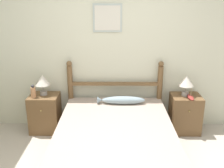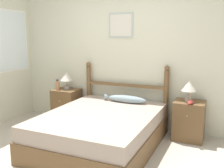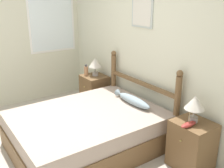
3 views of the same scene
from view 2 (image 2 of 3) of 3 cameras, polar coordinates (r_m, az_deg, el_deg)
name	(u,v)px [view 2 (image 2 of 3)]	position (r m, az deg, el deg)	size (l,w,h in m)	color
ground_plane	(73,163)	(3.63, -8.51, -16.68)	(16.00, 16.00, 0.00)	#B7AD9E
wall_back	(122,56)	(4.79, 2.29, 6.04)	(6.40, 0.08, 2.55)	beige
bed	(101,130)	(3.98, -2.36, -9.95)	(1.57, 2.04, 0.52)	brown
headboard	(125,93)	(4.74, 2.86, -1.99)	(1.58, 0.09, 1.16)	brown
nightstand_left	(67,105)	(5.21, -9.81, -4.54)	(0.47, 0.44, 0.62)	brown
nightstand_right	(189,120)	(4.40, 16.38, -7.63)	(0.47, 0.44, 0.62)	brown
table_lamp_left	(67,77)	(5.12, -9.87, 1.47)	(0.24, 0.24, 0.34)	gray
table_lamp_right	(189,87)	(4.28, 16.42, -0.57)	(0.24, 0.24, 0.34)	gray
bottle	(57,85)	(5.11, -11.78, -0.20)	(0.08, 0.08, 0.21)	tan
model_boat	(190,102)	(4.18, 16.69, -3.79)	(0.08, 0.24, 0.17)	maroon
fish_pillow	(126,99)	(4.48, 2.97, -3.27)	(0.76, 0.15, 0.12)	#8499A3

